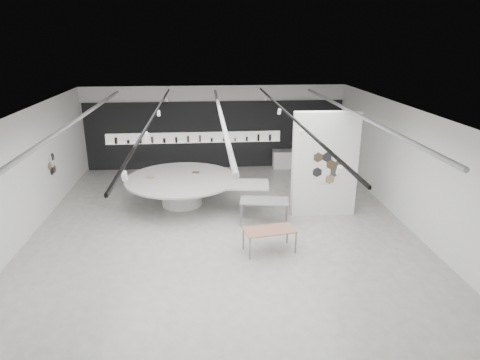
{
  "coord_description": "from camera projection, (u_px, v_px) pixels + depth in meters",
  "views": [
    {
      "loc": [
        -0.54,
        -12.52,
        5.94
      ],
      "look_at": [
        0.64,
        1.2,
        1.27
      ],
      "focal_mm": 32.0,
      "sensor_mm": 36.0,
      "label": 1
    }
  ],
  "objects": [
    {
      "name": "display_island",
      "position": [
        184.0,
        187.0,
        15.6
      ],
      "size": [
        5.38,
        4.5,
        1.04
      ],
      "rotation": [
        0.0,
        0.0,
        -0.11
      ],
      "color": "white",
      "rests_on": "ground"
    },
    {
      "name": "partition_column",
      "position": [
        325.0,
        165.0,
        14.41
      ],
      "size": [
        2.2,
        0.38,
        3.6
      ],
      "color": "white",
      "rests_on": "ground"
    },
    {
      "name": "kitchen_counter",
      "position": [
        289.0,
        159.0,
        20.07
      ],
      "size": [
        1.52,
        0.64,
        1.18
      ],
      "rotation": [
        0.0,
        0.0,
        -0.04
      ],
      "color": "white",
      "rests_on": "ground"
    },
    {
      "name": "sample_table_wood",
      "position": [
        269.0,
        231.0,
        12.21
      ],
      "size": [
        1.56,
        0.98,
        0.68
      ],
      "rotation": [
        0.0,
        0.0,
        0.19
      ],
      "color": "#9B6750",
      "rests_on": "ground"
    },
    {
      "name": "room",
      "position": [
        219.0,
        168.0,
        13.09
      ],
      "size": [
        12.02,
        14.02,
        3.82
      ],
      "color": "#B0ADA6",
      "rests_on": "ground"
    },
    {
      "name": "back_wall_display",
      "position": [
        214.0,
        135.0,
        19.8
      ],
      "size": [
        11.8,
        0.27,
        3.1
      ],
      "color": "black",
      "rests_on": "ground"
    },
    {
      "name": "sample_table_stone",
      "position": [
        264.0,
        202.0,
        14.03
      ],
      "size": [
        1.68,
        1.04,
        0.81
      ],
      "rotation": [
        0.0,
        0.0,
        -0.17
      ],
      "color": "gray",
      "rests_on": "ground"
    }
  ]
}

